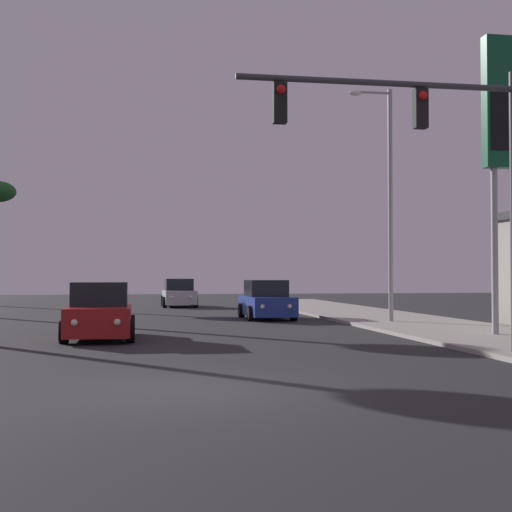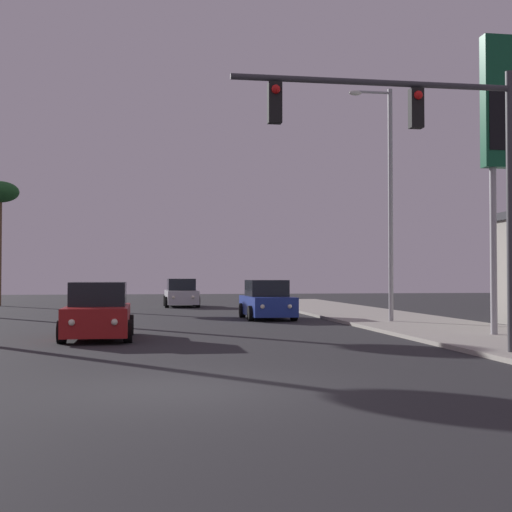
# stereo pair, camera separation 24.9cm
# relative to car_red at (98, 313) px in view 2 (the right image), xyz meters

# --- Properties ---
(ground_plane) EXTENTS (120.00, 120.00, 0.00)m
(ground_plane) POSITION_rel_car_red_xyz_m (1.99, -9.79, -0.76)
(ground_plane) COLOR #28282B
(sidewalk_right) EXTENTS (5.00, 60.00, 0.12)m
(sidewalk_right) POSITION_rel_car_red_xyz_m (11.49, 0.21, -0.70)
(sidewalk_right) COLOR #9E998E
(sidewalk_right) RESTS_ON ground
(car_red) EXTENTS (2.04, 4.31, 1.68)m
(car_red) POSITION_rel_car_red_xyz_m (0.00, 0.00, 0.00)
(car_red) COLOR maroon
(car_red) RESTS_ON ground
(car_blue) EXTENTS (2.04, 4.33, 1.68)m
(car_blue) POSITION_rel_car_red_xyz_m (6.59, 8.64, 0.00)
(car_blue) COLOR navy
(car_blue) RESTS_ON ground
(car_silver) EXTENTS (2.04, 4.33, 1.68)m
(car_silver) POSITION_rel_car_red_xyz_m (3.58, 21.38, 0.00)
(car_silver) COLOR #B7B7BC
(car_silver) RESTS_ON ground
(traffic_light_mast) EXTENTS (6.63, 0.36, 6.50)m
(traffic_light_mast) POSITION_rel_car_red_xyz_m (7.85, -6.33, 3.93)
(traffic_light_mast) COLOR #38383D
(traffic_light_mast) RESTS_ON sidewalk_right
(street_lamp) EXTENTS (1.74, 0.24, 9.00)m
(street_lamp) POSITION_rel_car_red_xyz_m (10.63, 4.71, 4.36)
(street_lamp) COLOR #99999E
(street_lamp) RESTS_ON sidewalk_right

